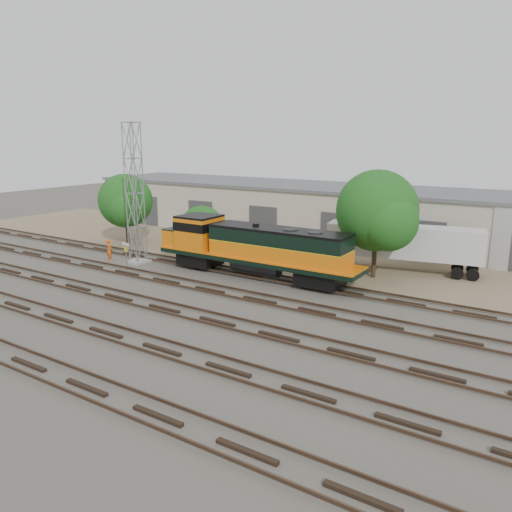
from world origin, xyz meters
The scene contains 12 objects.
ground centered at (0.00, 0.00, 0.00)m, with size 140.00×140.00×0.00m, color #47423A.
dirt_strip centered at (0.00, 15.00, 0.01)m, with size 80.00×16.00×0.02m, color #726047.
tracks centered at (0.00, -3.00, 0.08)m, with size 80.00×20.40×0.28m.
warehouse centered at (0.04, 22.98, 2.65)m, with size 58.40×10.40×5.30m.
locomotive centered at (0.53, 6.00, 2.27)m, with size 16.38×2.87×3.94m.
signal_tower centered at (-9.83, 4.50, 5.49)m, with size 1.66×1.66×11.29m.
sign_post centered at (-8.89, 2.35, 1.54)m, with size 0.89×0.24×2.20m.
worker centered at (-12.34, 3.68, 0.93)m, with size 0.68×0.44×1.85m, color #FA570D.
semi_trailer centered at (9.70, 13.68, 2.24)m, with size 11.79×4.39×3.56m.
tree_west centered at (-16.04, 9.25, 4.04)m, with size 5.43×5.17×6.76m.
tree_mid centered at (-8.50, 11.45, 1.76)m, with size 4.46×4.25×4.25m.
tree_east centered at (8.49, 10.44, 4.85)m, with size 6.19×5.89×7.95m.
Camera 1 is at (20.09, -24.06, 10.23)m, focal length 35.00 mm.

